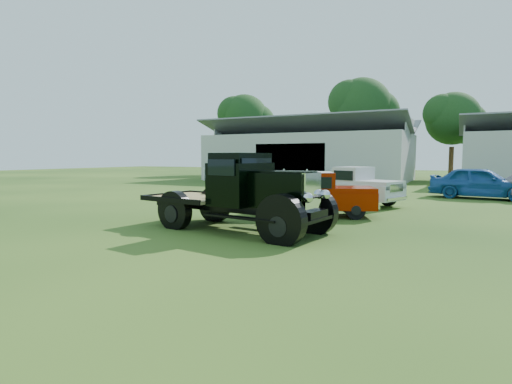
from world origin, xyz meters
The scene contains 10 objects.
ground centered at (0.00, 0.00, 0.00)m, with size 120.00×120.00×0.00m, color #1C3A12.
shed_left centered at (-7.00, 26.00, 2.80)m, with size 18.80×10.20×5.60m, color #BABBB2, non-canonical shape.
fence_rail centered at (-8.00, 20.00, 0.60)m, with size 14.20×0.16×1.20m, color white, non-canonical shape.
tree_a centered at (-18.00, 33.00, 5.25)m, with size 6.30×6.30×10.50m, color #173710, non-canonical shape.
tree_b centered at (-4.00, 34.00, 5.75)m, with size 6.90×6.90×11.50m, color #173710, non-canonical shape.
tree_c centered at (5.00, 33.00, 4.50)m, with size 5.40×5.40×9.00m, color #173710, non-canonical shape.
vintage_flatbed centered at (0.23, -0.01, 1.15)m, with size 5.80×2.30×2.30m, color black, non-canonical shape.
red_pickup centered at (1.27, 3.73, 0.82)m, with size 4.52×1.74×1.65m, color #8D1500, non-canonical shape.
white_pickup centered at (1.61, 7.97, 0.85)m, with size 4.62×1.79×1.70m, color silver, non-canonical shape.
misc_car_blue centered at (6.97, 13.66, 0.84)m, with size 1.98×4.93×1.68m, color #1E4F95.
Camera 1 is at (6.15, -10.21, 2.19)m, focal length 28.00 mm.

